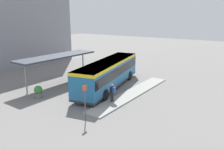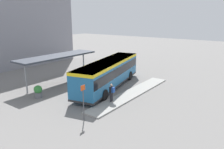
% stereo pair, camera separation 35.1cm
% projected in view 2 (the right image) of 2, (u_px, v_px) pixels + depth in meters
% --- Properties ---
extents(ground_plane, '(120.00, 120.00, 0.00)m').
position_uv_depth(ground_plane, '(109.00, 87.00, 24.71)').
color(ground_plane, slate).
extents(curb_island, '(13.17, 1.80, 0.12)m').
position_uv_depth(curb_island, '(132.00, 93.00, 22.60)').
color(curb_island, '#9E9E99').
rests_on(curb_island, ground_plane).
extents(city_bus, '(12.59, 5.33, 3.04)m').
position_uv_depth(city_bus, '(109.00, 72.00, 24.26)').
color(city_bus, '#1E6093').
rests_on(city_bus, ground_plane).
extents(pedestrian_waiting, '(0.42, 0.43, 1.71)m').
position_uv_depth(pedestrian_waiting, '(112.00, 92.00, 19.96)').
color(pedestrian_waiting, '#232328').
rests_on(pedestrian_waiting, curb_island).
extents(bicycle_red, '(0.48, 1.57, 0.69)m').
position_uv_depth(bicycle_red, '(127.00, 65.00, 34.32)').
color(bicycle_red, black).
rests_on(bicycle_red, ground_plane).
extents(bicycle_blue, '(0.48, 1.64, 0.72)m').
position_uv_depth(bicycle_blue, '(122.00, 65.00, 34.75)').
color(bicycle_blue, black).
rests_on(bicycle_blue, ground_plane).
extents(station_shelter, '(10.03, 2.69, 3.41)m').
position_uv_depth(station_shelter, '(58.00, 57.00, 25.25)').
color(station_shelter, '#383D47').
rests_on(station_shelter, ground_plane).
extents(potted_planter_near_shelter, '(0.80, 0.80, 1.27)m').
position_uv_depth(potted_planter_near_shelter, '(38.00, 91.00, 21.34)').
color(potted_planter_near_shelter, slate).
rests_on(potted_planter_near_shelter, ground_plane).
extents(platform_sign, '(0.44, 0.08, 2.80)m').
position_uv_depth(platform_sign, '(83.00, 101.00, 16.52)').
color(platform_sign, '#4C4C51').
rests_on(platform_sign, ground_plane).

